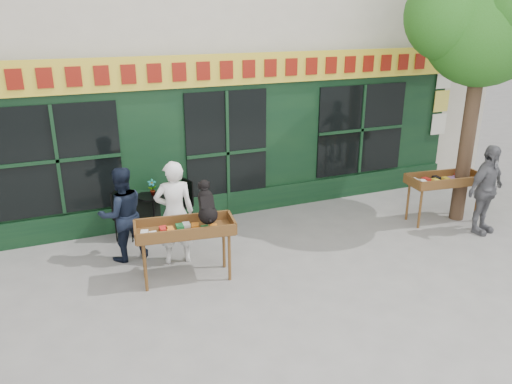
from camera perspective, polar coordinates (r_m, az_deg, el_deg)
ground at (r=8.63m, az=2.10°, el=-8.00°), size 80.00×80.00×0.00m
street_tree at (r=10.51m, az=24.79°, el=18.56°), size 3.05×2.90×5.60m
book_cart_center at (r=7.84m, az=-8.11°, el=-4.50°), size 1.57×0.82×0.99m
dog at (r=7.71m, az=-5.67°, el=-1.08°), size 0.42×0.64×0.60m
woman at (r=8.40m, az=-9.29°, el=-2.36°), size 0.70×0.51×1.79m
book_cart_right at (r=10.68m, az=20.76°, el=1.04°), size 1.57×0.80×0.99m
man_right at (r=10.39m, az=24.78°, el=0.23°), size 1.09×0.64×1.74m
bistro_table at (r=9.74m, az=-11.64°, el=-1.55°), size 0.60×0.60×0.76m
bistro_chair_left at (r=9.60m, az=-15.25°, el=-2.10°), size 0.49×0.49×0.95m
bistro_chair_right at (r=9.94m, az=-8.16°, el=-0.82°), size 0.46×0.46×0.95m
potted_plant at (r=9.62m, az=-11.79°, el=0.54°), size 0.18×0.14×0.31m
man_left at (r=8.72m, az=-15.05°, el=-2.47°), size 0.88×0.73×1.64m
chalkboard at (r=9.92m, az=-12.19°, el=-2.10°), size 0.59×0.31×0.79m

